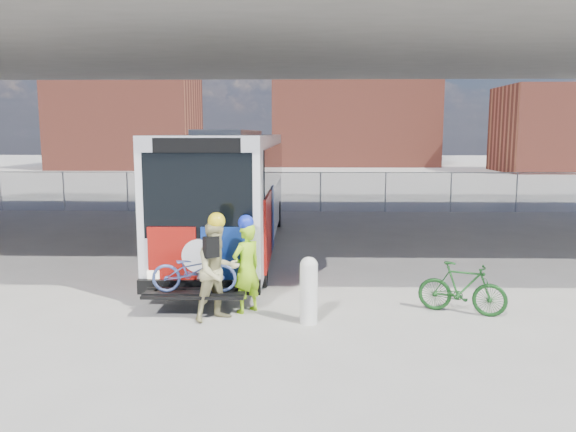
{
  "coord_description": "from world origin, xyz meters",
  "views": [
    {
      "loc": [
        0.1,
        -13.85,
        3.59
      ],
      "look_at": [
        -0.21,
        -0.32,
        1.6
      ],
      "focal_mm": 35.0,
      "sensor_mm": 36.0,
      "label": 1
    }
  ],
  "objects_px": {
    "bus": "(233,182)",
    "bike_parked": "(462,288)",
    "bollard": "(309,288)",
    "cyclist_tan": "(217,270)",
    "cyclist_hivis": "(246,266)"
  },
  "relations": [
    {
      "from": "bus",
      "to": "bike_parked",
      "type": "distance_m",
      "value": 8.43
    },
    {
      "from": "bollard",
      "to": "bike_parked",
      "type": "height_order",
      "value": "bollard"
    },
    {
      "from": "bike_parked",
      "to": "bollard",
      "type": "bearing_deg",
      "value": 124.49
    },
    {
      "from": "bike_parked",
      "to": "cyclist_tan",
      "type": "bearing_deg",
      "value": 118.17
    },
    {
      "from": "bus",
      "to": "cyclist_hivis",
      "type": "height_order",
      "value": "bus"
    },
    {
      "from": "bollard",
      "to": "bike_parked",
      "type": "distance_m",
      "value": 3.16
    },
    {
      "from": "bus",
      "to": "cyclist_tan",
      "type": "distance_m",
      "value": 6.93
    },
    {
      "from": "cyclist_tan",
      "to": "bike_parked",
      "type": "distance_m",
      "value": 4.89
    },
    {
      "from": "bollard",
      "to": "bike_parked",
      "type": "xyz_separation_m",
      "value": [
        3.09,
        0.66,
        -0.17
      ]
    },
    {
      "from": "bike_parked",
      "to": "cyclist_hivis",
      "type": "bearing_deg",
      "value": 112.39
    },
    {
      "from": "cyclist_tan",
      "to": "cyclist_hivis",
      "type": "bearing_deg",
      "value": 7.5
    },
    {
      "from": "bus",
      "to": "bollard",
      "type": "height_order",
      "value": "bus"
    },
    {
      "from": "bollard",
      "to": "bus",
      "type": "bearing_deg",
      "value": 107.88
    },
    {
      "from": "bus",
      "to": "bollard",
      "type": "xyz_separation_m",
      "value": [
        2.25,
        -6.99,
        -1.42
      ]
    },
    {
      "from": "bus",
      "to": "cyclist_hivis",
      "type": "relative_size",
      "value": 6.47
    }
  ]
}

